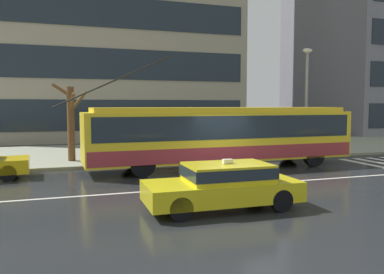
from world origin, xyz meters
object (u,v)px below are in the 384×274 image
bus_shelter (166,122)px  street_lamp (307,91)px  pedestrian_at_shelter (234,126)px  pedestrian_approaching_curb (226,125)px  trolleybus (223,135)px  taxi_oncoming_near (224,184)px  street_tree_bare (71,120)px

bus_shelter → street_lamp: bearing=-11.0°
pedestrian_at_shelter → pedestrian_approaching_curb: pedestrian_at_shelter is taller
trolleybus → taxi_oncoming_near: size_ratio=3.15×
taxi_oncoming_near → street_tree_bare: street_tree_bare is taller
pedestrian_at_shelter → street_lamp: bearing=-8.8°
street_lamp → pedestrian_approaching_curb: bearing=152.6°
pedestrian_approaching_curb → bus_shelter: bearing=-171.8°
bus_shelter → pedestrian_at_shelter: (3.62, -0.87, -0.26)m
taxi_oncoming_near → trolleybus: bearing=67.5°
trolleybus → street_lamp: size_ratio=2.31×
pedestrian_approaching_curb → street_tree_bare: bearing=-174.6°
pedestrian_approaching_curb → street_tree_bare: street_tree_bare is taller
pedestrian_at_shelter → trolleybus: bearing=-122.3°
bus_shelter → pedestrian_at_shelter: size_ratio=2.16×
street_tree_bare → trolleybus: bearing=-28.4°
taxi_oncoming_near → street_tree_bare: (-3.87, 10.16, 1.47)m
pedestrian_at_shelter → taxi_oncoming_near: bearing=-115.8°
trolleybus → street_tree_bare: trolleybus is taller
trolleybus → bus_shelter: trolleybus is taller
taxi_oncoming_near → pedestrian_at_shelter: (4.62, 9.57, 1.05)m
bus_shelter → street_lamp: size_ratio=0.72×
taxi_oncoming_near → pedestrian_approaching_curb: bearing=66.4°
trolleybus → pedestrian_approaching_curb: (2.07, 4.40, 0.17)m
pedestrian_at_shelter → street_tree_bare: bearing=176.0°
trolleybus → pedestrian_at_shelter: trolleybus is taller
taxi_oncoming_near → bus_shelter: 10.56m
bus_shelter → street_tree_bare: size_ratio=1.11×
bus_shelter → pedestrian_approaching_curb: (3.80, 0.55, -0.30)m
taxi_oncoming_near → pedestrian_at_shelter: pedestrian_at_shelter is taller
trolleybus → bus_shelter: (-1.73, 3.85, 0.47)m
street_lamp → trolleybus: bearing=-158.9°
bus_shelter → taxi_oncoming_near: bearing=-95.5°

